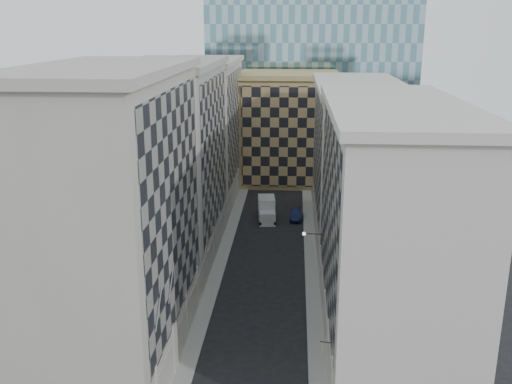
% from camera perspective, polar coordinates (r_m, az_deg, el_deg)
% --- Properties ---
extents(sidewalk_west, '(1.50, 100.00, 0.15)m').
position_cam_1_polar(sidewalk_west, '(66.27, -3.62, -7.14)').
color(sidewalk_west, gray).
rests_on(sidewalk_west, ground).
extents(sidewalk_east, '(1.50, 100.00, 0.15)m').
position_cam_1_polar(sidewalk_east, '(65.78, 5.56, -7.37)').
color(sidewalk_east, gray).
rests_on(sidewalk_east, ground).
extents(bldg_left_a, '(10.80, 22.80, 23.70)m').
position_cam_1_polar(bldg_left_a, '(45.91, -13.98, -2.71)').
color(bldg_left_a, '#A6A096').
rests_on(bldg_left_a, ground).
extents(bldg_left_b, '(10.80, 22.80, 22.70)m').
position_cam_1_polar(bldg_left_b, '(66.49, -8.28, 3.03)').
color(bldg_left_b, gray).
rests_on(bldg_left_b, ground).
extents(bldg_left_c, '(10.80, 22.80, 21.70)m').
position_cam_1_polar(bldg_left_c, '(87.77, -5.29, 6.02)').
color(bldg_left_c, '#A6A096').
rests_on(bldg_left_c, ground).
extents(bldg_right_a, '(10.80, 26.80, 20.70)m').
position_cam_1_polar(bldg_right_a, '(48.65, 12.98, -3.43)').
color(bldg_right_a, beige).
rests_on(bldg_right_a, ground).
extents(bldg_right_b, '(10.80, 28.80, 19.70)m').
position_cam_1_polar(bldg_right_b, '(74.53, 9.89, 3.23)').
color(bldg_right_b, beige).
rests_on(bldg_right_b, ground).
extents(tan_block, '(16.80, 14.80, 18.80)m').
position_cam_1_polar(tan_block, '(99.60, 3.29, 6.48)').
color(tan_block, tan).
rests_on(tan_block, ground).
extents(church_tower, '(7.20, 7.20, 51.50)m').
position_cam_1_polar(church_tower, '(112.28, 2.48, 16.58)').
color(church_tower, '#2C2722').
rests_on(church_tower, ground).
extents(flagpoles_left, '(0.10, 6.33, 2.33)m').
position_cam_1_polar(flagpoles_left, '(41.62, -9.06, -10.16)').
color(flagpoles_left, gray).
rests_on(flagpoles_left, ground).
extents(bracket_lamp, '(1.98, 0.36, 0.36)m').
position_cam_1_polar(bracket_lamp, '(57.90, 5.01, -4.18)').
color(bracket_lamp, black).
rests_on(bracket_lamp, ground).
extents(box_truck, '(2.81, 5.84, 3.10)m').
position_cam_1_polar(box_truck, '(80.34, 1.08, -1.86)').
color(box_truck, silver).
rests_on(box_truck, ground).
extents(dark_car, '(1.84, 4.52, 1.46)m').
position_cam_1_polar(dark_car, '(80.86, 4.05, -2.24)').
color(dark_car, '#0F1539').
rests_on(dark_car, ground).
extents(shop_sign, '(0.84, 0.74, 0.82)m').
position_cam_1_polar(shop_sign, '(43.44, 6.70, -15.12)').
color(shop_sign, black).
rests_on(shop_sign, ground).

